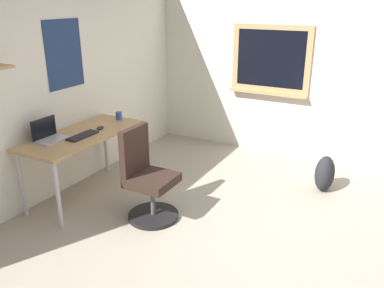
# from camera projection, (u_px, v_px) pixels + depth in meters

# --- Properties ---
(ground_plane) EXTENTS (5.20, 5.20, 0.00)m
(ground_plane) POSITION_uv_depth(u_px,v_px,m) (255.00, 250.00, 3.56)
(ground_plane) COLOR #9E9384
(ground_plane) RESTS_ON ground
(wall_back) EXTENTS (5.00, 0.30, 2.60)m
(wall_back) POSITION_uv_depth(u_px,v_px,m) (43.00, 81.00, 4.20)
(wall_back) COLOR silver
(wall_back) RESTS_ON ground
(wall_right) EXTENTS (0.22, 5.00, 2.60)m
(wall_right) POSITION_uv_depth(u_px,v_px,m) (324.00, 66.00, 5.13)
(wall_right) COLOR silver
(wall_right) RESTS_ON ground
(desk) EXTENTS (1.42, 0.63, 0.75)m
(desk) POSITION_uv_depth(u_px,v_px,m) (83.00, 140.00, 4.32)
(desk) COLOR tan
(desk) RESTS_ON ground
(office_chair) EXTENTS (0.52, 0.52, 0.95)m
(office_chair) POSITION_uv_depth(u_px,v_px,m) (147.00, 180.00, 3.98)
(office_chair) COLOR black
(office_chair) RESTS_ON ground
(laptop) EXTENTS (0.31, 0.21, 0.23)m
(laptop) POSITION_uv_depth(u_px,v_px,m) (49.00, 135.00, 4.08)
(laptop) COLOR #ADAFB5
(laptop) RESTS_ON desk
(keyboard) EXTENTS (0.37, 0.13, 0.02)m
(keyboard) POSITION_uv_depth(u_px,v_px,m) (83.00, 136.00, 4.20)
(keyboard) COLOR black
(keyboard) RESTS_ON desk
(computer_mouse) EXTENTS (0.10, 0.06, 0.03)m
(computer_mouse) POSITION_uv_depth(u_px,v_px,m) (100.00, 128.00, 4.42)
(computer_mouse) COLOR #262628
(computer_mouse) RESTS_ON desk
(coffee_mug) EXTENTS (0.08, 0.08, 0.09)m
(coffee_mug) POSITION_uv_depth(u_px,v_px,m) (119.00, 116.00, 4.77)
(coffee_mug) COLOR #334CA5
(coffee_mug) RESTS_ON desk
(backpack) EXTENTS (0.32, 0.22, 0.43)m
(backpack) POSITION_uv_depth(u_px,v_px,m) (325.00, 174.00, 4.60)
(backpack) COLOR #232328
(backpack) RESTS_ON ground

